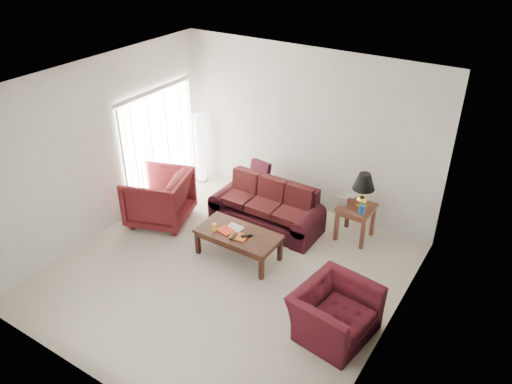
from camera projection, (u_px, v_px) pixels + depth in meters
floor at (227, 273)px, 7.80m from camera, size 5.00×5.00×0.00m
blinds at (160, 146)px, 9.34m from camera, size 0.10×2.00×2.16m
sofa at (266, 206)px, 8.75m from camera, size 1.98×0.86×0.81m
throw_pillow at (260, 171)px, 9.35m from camera, size 0.43×0.25×0.42m
end_table at (355, 222)px, 8.48m from camera, size 0.63×0.63×0.62m
table_lamp at (363, 190)px, 8.17m from camera, size 0.37×0.37×0.62m
clock at (342, 201)px, 8.33m from camera, size 0.16×0.08×0.16m
blue_canister at (362, 210)px, 8.10m from camera, size 0.11×0.11×0.15m
picture_frame at (350, 196)px, 8.45m from camera, size 0.20×0.22×0.06m
floor_lamp at (200, 148)px, 10.06m from camera, size 0.31×0.31×1.48m
armchair_left at (159, 198)px, 8.87m from camera, size 1.32×1.31×0.96m
armchair_right at (335, 312)px, 6.56m from camera, size 1.07×1.18×0.69m
coffee_table at (238, 245)px, 8.05m from camera, size 1.40×0.80×0.47m
magazine_red at (226, 230)px, 7.97m from camera, size 0.30×0.25×0.02m
magazine_white at (235, 228)px, 8.04m from camera, size 0.27×0.21×0.01m
magazine_orange at (239, 237)px, 7.83m from camera, size 0.29×0.23×0.02m
remote_a at (234, 236)px, 7.79m from camera, size 0.08×0.19×0.02m
remote_b at (247, 235)px, 7.82m from camera, size 0.16×0.17×0.02m
yellow_glass at (214, 227)px, 7.95m from camera, size 0.10×0.10×0.13m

